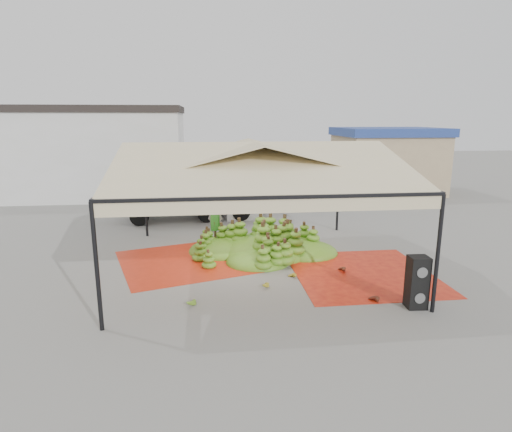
{
  "coord_description": "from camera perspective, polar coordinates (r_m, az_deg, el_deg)",
  "views": [
    {
      "loc": [
        -1.54,
        -13.3,
        4.76
      ],
      "look_at": [
        0.2,
        1.5,
        1.3
      ],
      "focal_mm": 30.0,
      "sensor_mm": 36.0,
      "label": 1
    }
  ],
  "objects": [
    {
      "name": "canopy_tent",
      "position": [
        13.47,
        -0.1,
        6.85
      ],
      "size": [
        8.1,
        8.1,
        4.0
      ],
      "color": "black",
      "rests_on": "ground"
    },
    {
      "name": "tarp_right",
      "position": [
        13.85,
        14.04,
        -7.42
      ],
      "size": [
        4.2,
        4.41,
        0.01
      ],
      "primitive_type": "cube",
      "rotation": [
        0.0,
        0.0,
        0.0
      ],
      "color": "red",
      "rests_on": "ground"
    },
    {
      "name": "vendor",
      "position": [
        18.0,
        -5.49,
        0.56
      ],
      "size": [
        0.7,
        0.52,
        1.76
      ],
      "primitive_type": "imported",
      "rotation": [
        0.0,
        0.0,
        2.98
      ],
      "color": "gray",
      "rests_on": "ground"
    },
    {
      "name": "building_tan",
      "position": [
        28.85,
        17.05,
        7.15
      ],
      "size": [
        6.3,
        5.3,
        4.1
      ],
      "color": "tan",
      "rests_on": "ground"
    },
    {
      "name": "hand_green",
      "position": [
        11.44,
        -8.93,
        -11.07
      ],
      "size": [
        0.59,
        0.55,
        0.22
      ],
      "primitive_type": "ellipsoid",
      "rotation": [
        0.0,
        0.0,
        -0.4
      ],
      "color": "#467217",
      "rests_on": "ground"
    },
    {
      "name": "hand_red_b",
      "position": [
        11.83,
        15.24,
        -10.55
      ],
      "size": [
        0.57,
        0.51,
        0.22
      ],
      "primitive_type": "ellipsoid",
      "rotation": [
        0.0,
        0.0,
        0.27
      ],
      "color": "#591D14",
      "rests_on": "ground"
    },
    {
      "name": "truck_left",
      "position": [
        20.58,
        -7.62,
        3.37
      ],
      "size": [
        6.47,
        2.69,
        2.16
      ],
      "rotation": [
        0.0,
        0.0,
        0.09
      ],
      "color": "#4A3618",
      "rests_on": "ground"
    },
    {
      "name": "building_white",
      "position": [
        28.66,
        -24.09,
        7.85
      ],
      "size": [
        14.3,
        6.3,
        5.4
      ],
      "color": "silver",
      "rests_on": "ground"
    },
    {
      "name": "speaker_stack",
      "position": [
        11.67,
        20.7,
        -8.27
      ],
      "size": [
        0.51,
        0.45,
        1.36
      ],
      "rotation": [
        0.0,
        0.0,
        -0.04
      ],
      "color": "black",
      "rests_on": "ground"
    },
    {
      "name": "banana_heap",
      "position": [
        15.25,
        1.36,
        -2.79
      ],
      "size": [
        5.78,
        4.85,
        1.19
      ],
      "primitive_type": "ellipsoid",
      "rotation": [
        0.0,
        0.0,
        -0.06
      ],
      "color": "#4C811A",
      "rests_on": "ground"
    },
    {
      "name": "ground",
      "position": [
        14.21,
        -0.1,
        -6.5
      ],
      "size": [
        90.0,
        90.0,
        0.0
      ],
      "primitive_type": "plane",
      "color": "slate",
      "rests_on": "ground"
    },
    {
      "name": "hand_yellow_a",
      "position": [
        12.41,
        0.96,
        -8.99
      ],
      "size": [
        0.53,
        0.48,
        0.2
      ],
      "primitive_type": "ellipsoid",
      "rotation": [
        0.0,
        0.0,
        -0.32
      ],
      "color": "#B48924",
      "rests_on": "ground"
    },
    {
      "name": "hand_yellow_b",
      "position": [
        13.08,
        4.73,
        -7.88
      ],
      "size": [
        0.52,
        0.5,
        0.18
      ],
      "primitive_type": "ellipsoid",
      "rotation": [
        0.0,
        0.0,
        0.61
      ],
      "color": "#AF8423",
      "rests_on": "ground"
    },
    {
      "name": "truck_right",
      "position": [
        24.46,
        7.69,
        5.01
      ],
      "size": [
        6.69,
        2.77,
        2.24
      ],
      "rotation": [
        0.0,
        0.0,
        0.09
      ],
      "color": "#502C1A",
      "rests_on": "ground"
    },
    {
      "name": "banana_leaves",
      "position": [
        16.54,
        -6.01,
        -3.73
      ],
      "size": [
        0.96,
        1.36,
        3.7
      ],
      "primitive_type": null,
      "color": "#246C1C",
      "rests_on": "ground"
    },
    {
      "name": "hand_red_a",
      "position": [
        13.81,
        11.12,
        -6.88
      ],
      "size": [
        0.48,
        0.4,
        0.21
      ],
      "primitive_type": "ellipsoid",
      "rotation": [
        0.0,
        0.0,
        0.05
      ],
      "color": "#602316",
      "rests_on": "ground"
    },
    {
      "name": "tarp_left",
      "position": [
        14.71,
        -9.14,
        -5.95
      ],
      "size": [
        5.26,
        5.13,
        0.01
      ],
      "primitive_type": "cube",
      "rotation": [
        0.0,
        0.0,
        0.3
      ],
      "color": "red",
      "rests_on": "ground"
    },
    {
      "name": "hanging_bunches",
      "position": [
        14.65,
        7.32,
        4.57
      ],
      "size": [
        3.24,
        0.24,
        0.2
      ],
      "color": "#3A6F17",
      "rests_on": "ground"
    }
  ]
}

